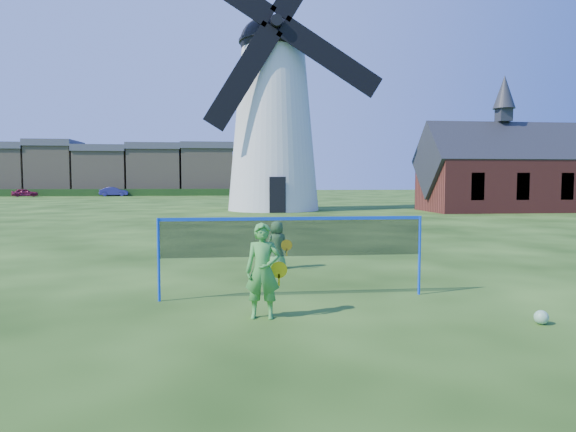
# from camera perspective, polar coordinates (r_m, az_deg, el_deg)

# --- Properties ---
(ground) EXTENTS (220.00, 220.00, 0.00)m
(ground) POSITION_cam_1_polar(r_m,az_deg,el_deg) (10.32, -0.80, -8.54)
(ground) COLOR black
(ground) RESTS_ON ground
(windmill) EXTENTS (15.08, 6.80, 20.66)m
(windmill) POSITION_cam_1_polar(r_m,az_deg,el_deg) (38.74, -1.65, 11.28)
(windmill) COLOR silver
(windmill) RESTS_ON ground
(chapel) EXTENTS (11.56, 5.61, 9.78)m
(chapel) POSITION_cam_1_polar(r_m,az_deg,el_deg) (40.26, 22.79, 4.42)
(chapel) COLOR maroon
(chapel) RESTS_ON ground
(badminton_net) EXTENTS (5.05, 0.05, 1.55)m
(badminton_net) POSITION_cam_1_polar(r_m,az_deg,el_deg) (9.69, 0.55, -2.53)
(badminton_net) COLOR blue
(badminton_net) RESTS_ON ground
(player_girl) EXTENTS (0.73, 0.46, 1.56)m
(player_girl) POSITION_cam_1_polar(r_m,az_deg,el_deg) (8.31, -2.83, -6.14)
(player_girl) COLOR green
(player_girl) RESTS_ON ground
(player_boy) EXTENTS (0.70, 0.55, 1.22)m
(player_boy) POSITION_cam_1_polar(r_m,az_deg,el_deg) (12.96, -1.22, -3.24)
(player_boy) COLOR #519A4A
(player_boy) RESTS_ON ground
(play_ball) EXTENTS (0.22, 0.22, 0.22)m
(play_ball) POSITION_cam_1_polar(r_m,az_deg,el_deg) (9.01, 26.43, -10.10)
(play_ball) COLOR green
(play_ball) RESTS_ON ground
(terraced_houses) EXTENTS (51.79, 8.40, 8.28)m
(terraced_houses) POSITION_cam_1_polar(r_m,az_deg,el_deg) (85.75, -23.53, 4.81)
(terraced_houses) COLOR gray
(terraced_houses) RESTS_ON ground
(hedge) EXTENTS (62.00, 0.80, 1.00)m
(hedge) POSITION_cam_1_polar(r_m,az_deg,el_deg) (78.89, -21.97, 2.45)
(hedge) COLOR #193814
(hedge) RESTS_ON ground
(car_left) EXTENTS (3.56, 2.30, 1.13)m
(car_left) POSITION_cam_1_polar(r_m,az_deg,el_deg) (78.57, -27.31, 2.33)
(car_left) COLOR maroon
(car_left) RESTS_ON ground
(car_right) EXTENTS (4.04, 1.87, 1.28)m
(car_right) POSITION_cam_1_polar(r_m,az_deg,el_deg) (76.73, -18.88, 2.59)
(car_right) COLOR navy
(car_right) RESTS_ON ground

